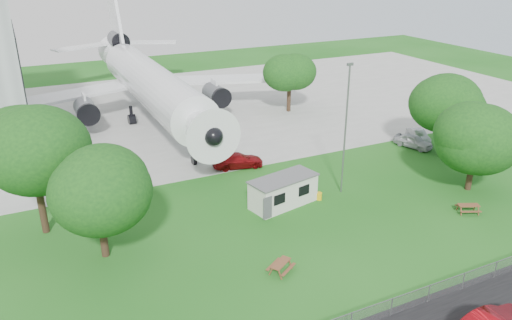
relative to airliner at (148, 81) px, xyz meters
name	(u,v)px	position (x,y,z in m)	size (l,w,h in m)	color
ground	(299,245)	(2.00, -35.86, -5.27)	(160.00, 160.00, 0.00)	#2F7426
concrete_apron	(162,113)	(2.00, 2.14, -5.25)	(120.00, 46.00, 0.03)	#B7B7B2
airliner	(148,81)	(0.00, 0.00, 0.00)	(46.36, 47.73, 17.69)	white
site_cabin	(283,191)	(4.10, -29.52, -3.96)	(6.96, 3.93, 2.62)	silver
picnic_west	(281,272)	(-0.92, -38.38, -5.27)	(1.80, 1.50, 0.76)	brown
picnic_east	(467,213)	(17.69, -37.77, -5.27)	(1.80, 1.50, 0.76)	brown
fence	(377,320)	(2.00, -45.36, -5.27)	(58.00, 0.04, 1.30)	gray
lamp_mast	(345,131)	(10.20, -29.66, 0.73)	(0.16, 0.16, 12.00)	slate
tree_west_big	(32,152)	(-15.29, -25.38, 1.62)	(8.04, 8.04, 10.92)	#382619
tree_west_small	(97,189)	(-11.61, -30.94, 0.18)	(7.15, 7.15, 9.04)	#382619
tree_east_front	(477,138)	(21.36, -34.39, -0.15)	(7.75, 7.75, 9.00)	#382619
tree_east_back	(447,107)	(25.51, -26.65, 0.19)	(7.54, 7.54, 9.23)	#382619
tree_far_apron	(289,75)	(18.42, -4.92, -0.10)	(6.33, 6.33, 8.35)	#382619
car_ne_hatch	(413,141)	(24.33, -23.57, -4.51)	(1.78, 4.44, 1.51)	#B3B5BA
car_ne_sedan	(418,136)	(26.37, -22.22, -4.60)	(1.42, 4.07, 1.34)	#A6A8AD
car_apron_van	(238,161)	(3.85, -20.13, -4.51)	(2.14, 5.26, 1.53)	maroon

